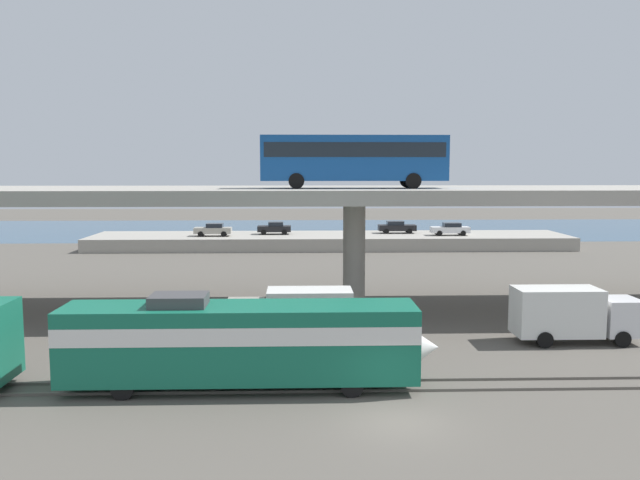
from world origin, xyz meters
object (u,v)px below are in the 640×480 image
Objects in this scene: transit_bus_on_overpass at (353,156)px; parked_car_0 at (450,229)px; train_locomotive at (258,339)px; parked_car_2 at (397,227)px; parked_car_3 at (275,228)px; service_truck_west at (572,313)px; service_truck_east at (293,315)px; parked_car_1 at (213,230)px.

transit_bus_on_overpass is 2.65× the size of parked_car_0.
train_locomotive is 53.51m from parked_car_0.
parked_car_2 and parked_car_3 have the same top height.
transit_bus_on_overpass is at bearing 70.36° from train_locomotive.
train_locomotive is 17.88m from transit_bus_on_overpass.
transit_bus_on_overpass is 1.76× the size of service_truck_west.
service_truck_west is at bearing 85.99° from parked_car_0.
service_truck_east is at bearing 180.00° from service_truck_west.
train_locomotive is 2.40× the size of service_truck_east.
service_truck_west is at bearing -180.00° from service_truck_east.
parked_car_3 is at bearing -86.58° from service_truck_east.
parked_car_2 is (12.32, 45.42, 0.67)m from service_truck_east.
parked_car_1 is at bearing 0.00° from parked_car_0.
parked_car_3 is at bearing 111.99° from service_truck_west.
train_locomotive is at bearing -104.73° from parked_car_2.
service_truck_east is at bearing 93.42° from parked_car_3.
parked_car_1 is at bearing -77.05° from service_truck_east.
service_truck_west is at bearing 22.80° from train_locomotive.
transit_bus_on_overpass reaches higher than parked_car_0.
train_locomotive is at bearing 91.31° from parked_car_3.
transit_bus_on_overpass reaches higher than parked_car_1.
transit_bus_on_overpass is 2.62× the size of parked_car_2.
service_truck_east is 46.41m from parked_car_0.
parked_car_2 is at bearing -24.85° from parked_car_0.
parked_car_0 is (19.81, 49.71, 0.11)m from train_locomotive.
parked_car_2 is 1.14× the size of parked_car_3.
service_truck_east is (-3.87, -7.93, -8.68)m from transit_bus_on_overpass.
transit_bus_on_overpass is at bearing 145.34° from service_truck_west.
train_locomotive reaches higher than parked_car_1.
service_truck_west is at bearing 145.34° from transit_bus_on_overpass.
train_locomotive is 18.26m from service_truck_west.
parked_car_1 is 0.95× the size of parked_car_2.
parked_car_0 is at bearing 174.67° from parked_car_3.
parked_car_3 is at bearing 91.31° from train_locomotive.
parked_car_1 is at bearing 99.50° from train_locomotive.
service_truck_west is 1.57× the size of parked_car_1.
service_truck_east is 1.50× the size of parked_car_0.
transit_bus_on_overpass is at bearing -102.70° from parked_car_2.
parked_car_0 is (14.46, 34.70, -8.01)m from transit_bus_on_overpass.
parked_car_1 is (-9.80, 42.63, 0.67)m from service_truck_east.
service_truck_west reaches higher than parked_car_1.
service_truck_west reaches higher than parked_car_0.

